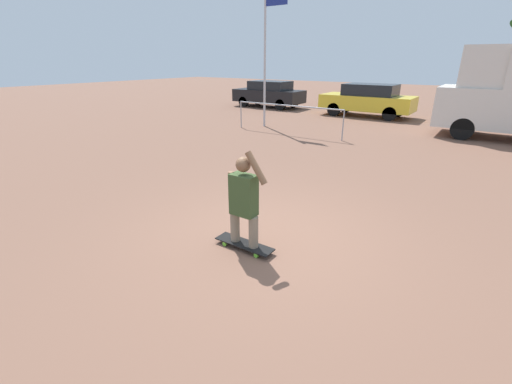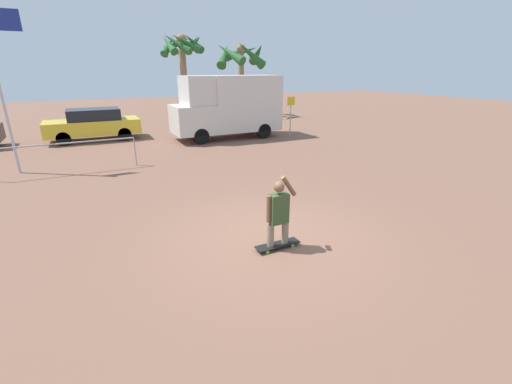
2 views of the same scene
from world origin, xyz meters
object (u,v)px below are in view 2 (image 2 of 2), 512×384
object	(u,v)px
camper_van	(229,105)
palm_tree_near_van	(241,57)
person_skateboarder	(278,211)
skateboard	(278,245)
flagpole	(1,76)
parked_car_yellow	(93,124)
street_sign	(291,110)
palm_tree_center_background	(182,50)

from	to	relation	value
camper_van	palm_tree_near_van	xyz separation A→B (m)	(4.19, 7.66, 2.56)
person_skateboarder	camper_van	distance (m)	11.97
person_skateboarder	camper_van	bearing A→B (deg)	72.21
skateboard	camper_van	distance (m)	12.05
palm_tree_near_van	flagpole	xyz separation A→B (m)	(-13.11, -10.38, -1.03)
parked_car_yellow	flagpole	distance (m)	6.27
flagpole	street_sign	bearing A→B (deg)	8.58
person_skateboarder	flagpole	distance (m)	10.41
skateboard	parked_car_yellow	xyz separation A→B (m)	(-2.70, 13.85, 0.74)
camper_van	palm_tree_near_van	bearing A→B (deg)	61.35
parked_car_yellow	palm_tree_center_background	world-z (taller)	palm_tree_center_background
skateboard	camper_van	world-z (taller)	camper_van
parked_car_yellow	flagpole	size ratio (longest dim) A/B	0.81
skateboard	palm_tree_center_background	size ratio (longest dim) A/B	0.16
camper_van	palm_tree_center_background	size ratio (longest dim) A/B	0.94
parked_car_yellow	street_sign	bearing A→B (deg)	-19.46
person_skateboarder	street_sign	xyz separation A→B (m)	(6.84, 10.48, 0.51)
camper_van	parked_car_yellow	world-z (taller)	camper_van
camper_van	palm_tree_near_van	size ratio (longest dim) A/B	1.02
camper_van	flagpole	distance (m)	9.45
palm_tree_center_background	palm_tree_near_van	bearing A→B (deg)	-11.09
person_skateboarder	camper_van	xyz separation A→B (m)	(3.65, 11.37, 0.86)
flagpole	street_sign	size ratio (longest dim) A/B	2.66
parked_car_yellow	camper_van	bearing A→B (deg)	-21.37
skateboard	street_sign	bearing A→B (deg)	56.86
palm_tree_near_van	street_sign	bearing A→B (deg)	-96.59
skateboard	street_sign	distance (m)	12.58
palm_tree_near_van	parked_car_yellow	bearing A→B (deg)	-153.82
skateboard	flagpole	world-z (taller)	flagpole
skateboard	flagpole	size ratio (longest dim) A/B	0.17
person_skateboarder	street_sign	distance (m)	12.53
person_skateboarder	camper_van	size ratio (longest dim) A/B	0.26
skateboard	palm_tree_center_background	xyz separation A→B (m)	(3.75, 19.83, 4.55)
skateboard	flagpole	bearing A→B (deg)	121.36
palm_tree_center_background	camper_van	bearing A→B (deg)	-90.72
parked_car_yellow	flagpole	bearing A→B (deg)	-116.37
person_skateboarder	palm_tree_center_background	bearing A→B (deg)	79.28
camper_van	parked_car_yellow	xyz separation A→B (m)	(-6.34, 2.48, -0.86)
camper_van	parked_car_yellow	distance (m)	6.87
person_skateboarder	camper_van	world-z (taller)	camper_van
parked_car_yellow	street_sign	size ratio (longest dim) A/B	2.16
skateboard	palm_tree_center_background	bearing A→B (deg)	79.28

